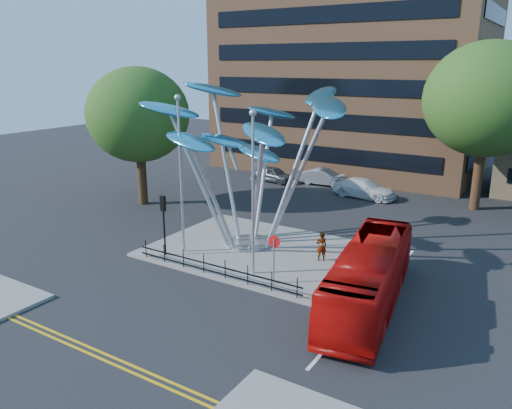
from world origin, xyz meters
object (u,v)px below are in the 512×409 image
Objects in this scene: street_lamp_right at (253,179)px; parked_car_left at (274,174)px; traffic_light_island at (163,213)px; parked_car_mid at (325,177)px; tree_right at (487,99)px; red_bus at (369,276)px; pedestrian at (321,246)px; street_lamp_left at (180,162)px; tree_left at (138,115)px; leaf_sculpture at (249,130)px; no_entry_sign_island at (274,251)px; parked_car_right at (364,188)px.

parked_car_left is at bearing 117.21° from street_lamp_right.
parked_car_mid is at bearing 89.00° from traffic_light_island.
tree_right is 20.64m from street_lamp_right.
pedestrian is at bearing 129.72° from red_bus.
street_lamp_left reaches higher than parked_car_left.
tree_right is at bearing 56.31° from traffic_light_island.
pedestrian is at bearing -12.09° from tree_left.
tree_right reaches higher than tree_left.
traffic_light_island is 8.81m from pedestrian.
street_lamp_right is 5.81m from pedestrian.
leaf_sculpture is 7.93× the size of pedestrian.
tree_left is 2.37× the size of parked_car_mid.
tree_right is 2.78× the size of parked_car_mid.
no_entry_sign_island is (6.50, -0.98, -3.54)m from street_lamp_left.
street_lamp_left is (-12.50, -18.50, -2.68)m from tree_right.
no_entry_sign_island is at bearing -17.87° from street_lamp_right.
traffic_light_island reaches higher than parked_car_right.
no_entry_sign_island is 18.47m from parked_car_right.
street_lamp_left is at bearing -124.05° from tree_right.
leaf_sculpture reaches higher than pedestrian.
street_lamp_right is at bearing 21.27° from pedestrian.
pedestrian reaches higher than parked_car_left.
tree_left reaches higher than parked_car_left.
pedestrian is at bearing -162.90° from parked_car_right.
red_bus is 24.51m from parked_car_left.
street_lamp_right is (-7.50, -19.00, -2.94)m from tree_right.
tree_left is 12.38m from leaf_sculpture.
street_lamp_left reaches higher than no_entry_sign_island.
traffic_light_island reaches higher than parked_car_left.
parked_car_left is at bearing 120.08° from no_entry_sign_island.
street_lamp_right is 21.54m from parked_car_left.
street_lamp_left is 2.96m from traffic_light_island.
tree_right is 1.38× the size of street_lamp_left.
street_lamp_left reaches higher than parked_car_right.
leaf_sculpture is at bearing 124.91° from street_lamp_right.
street_lamp_right is at bearing -55.09° from leaf_sculpture.
parked_car_mid is (0.36, 20.50, -1.90)m from traffic_light_island.
street_lamp_right is at bearing -144.36° from parked_car_left.
parked_car_mid is (-2.57, 16.32, -6.15)m from leaf_sculpture.
leaf_sculpture is at bearing -146.43° from parked_car_left.
tree_left reaches higher than no_entry_sign_island.
parked_car_left is (-11.85, 15.33, -0.27)m from pedestrian.
parked_car_right reaches higher than parked_car_mid.
leaf_sculpture is at bearing -15.55° from tree_left.
no_entry_sign_island is at bearing 176.97° from red_bus.
traffic_light_island is 19.06m from parked_car_right.
traffic_light_island is (-13.00, -19.50, -5.42)m from tree_right.
red_bus is at bearing -23.12° from leaf_sculpture.
tree_left is at bearing 143.29° from parked_car_mid.
tree_right is at bearing -144.58° from pedestrian.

